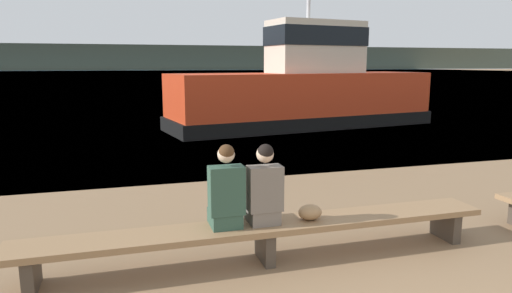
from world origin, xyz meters
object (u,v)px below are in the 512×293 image
object	(u,v)px
shopping_bag	(310,212)
tugboat_red	(305,93)
person_right	(264,190)
bench_main	(265,231)
person_left	(226,193)

from	to	relation	value
shopping_bag	tugboat_red	world-z (taller)	tugboat_red
person_right	tugboat_red	distance (m)	11.83
bench_main	tugboat_red	bearing A→B (deg)	65.48
bench_main	tugboat_red	distance (m)	11.86
person_left	tugboat_red	size ratio (longest dim) A/B	0.09
person_left	shopping_bag	size ratio (longest dim) A/B	3.38
shopping_bag	person_right	bearing A→B (deg)	177.45
person_right	shopping_bag	distance (m)	0.65
person_left	person_right	bearing A→B (deg)	0.02
bench_main	person_left	distance (m)	0.67
person_left	tugboat_red	world-z (taller)	tugboat_red
bench_main	shopping_bag	distance (m)	0.58
person_right	shopping_bag	size ratio (longest dim) A/B	3.31
person_left	tugboat_red	bearing A→B (deg)	63.47
shopping_bag	person_left	bearing A→B (deg)	178.58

